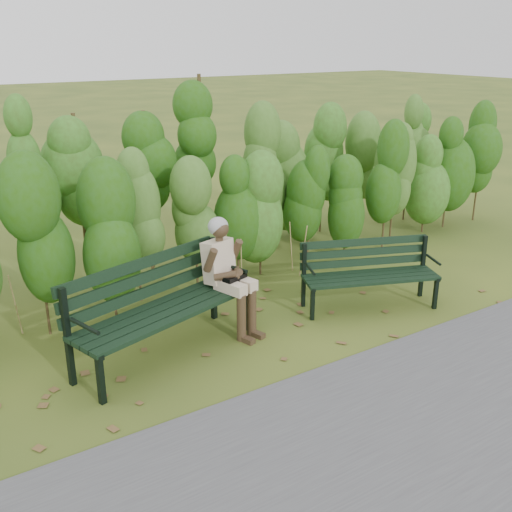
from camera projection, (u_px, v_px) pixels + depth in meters
ground at (273, 329)px, 6.62m from camera, size 80.00×80.00×0.00m
footpath at (425, 432)px, 4.88m from camera, size 60.00×2.50×0.01m
hedge_band at (192, 185)px, 7.66m from camera, size 11.04×1.67×2.42m
leaf_litter at (234, 349)px, 6.19m from camera, size 6.05×2.23×0.01m
bench_left at (156, 301)px, 5.94m from camera, size 2.04×1.15×0.97m
bench_right at (368, 268)px, 7.06m from camera, size 1.66×1.05×0.79m
seated_woman at (227, 268)px, 6.35m from camera, size 0.51×0.73×1.27m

